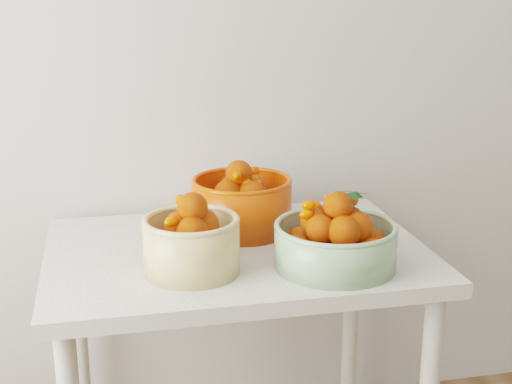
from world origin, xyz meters
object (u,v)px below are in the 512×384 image
Objects in this scene: table at (237,281)px; bowl_orange at (242,203)px; bowl_green at (336,241)px; bowl_cream at (192,242)px.

bowl_orange is at bearing 72.71° from table.
bowl_orange reaches higher than bowl_green.
table is 0.32m from bowl_green.
bowl_green is 0.36m from bowl_orange.
bowl_green is (0.35, -0.04, -0.01)m from bowl_cream.
bowl_green is (0.22, -0.18, 0.16)m from table.
bowl_orange is (0.18, 0.28, 0.00)m from bowl_cream.
bowl_green is at bearing -61.24° from bowl_orange.
bowl_cream is 0.67× the size of bowl_green.
table is at bearing 140.32° from bowl_green.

